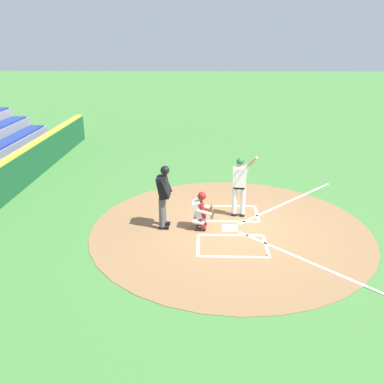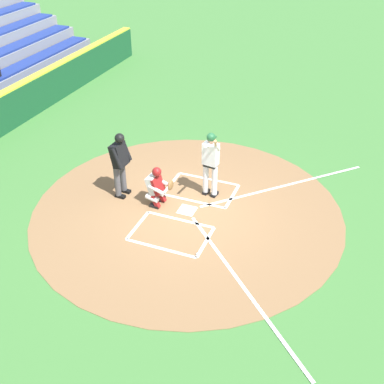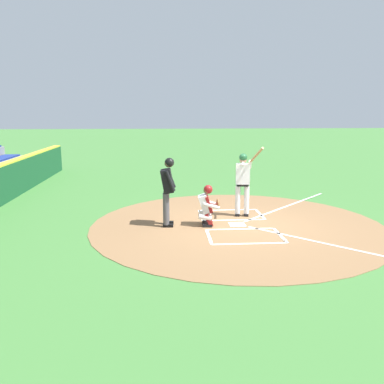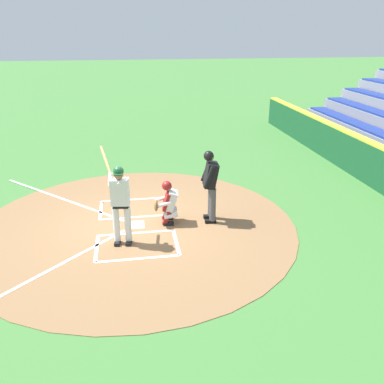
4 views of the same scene
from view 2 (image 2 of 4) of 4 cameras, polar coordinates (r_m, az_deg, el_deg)
ground_plane at (r=12.55m, az=-0.59°, el=-2.21°), size 120.00×120.00×0.00m
dirt_circle at (r=12.54m, az=-0.59°, el=-2.19°), size 8.00×8.00×0.01m
home_plate_and_chalk at (r=12.29m, az=3.22°, el=-3.02°), size 7.93×4.91×0.01m
batter at (r=12.56m, az=2.23°, el=3.76°), size 1.00×0.62×2.13m
catcher at (r=12.49m, az=-4.15°, el=0.79°), size 0.59×0.64×1.13m
plate_umpire at (r=12.72m, az=-8.52°, el=3.69°), size 0.60×0.43×1.86m
baseball at (r=11.13m, az=0.67°, el=-7.35°), size 0.07×0.07×0.07m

